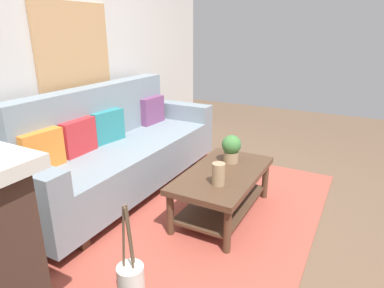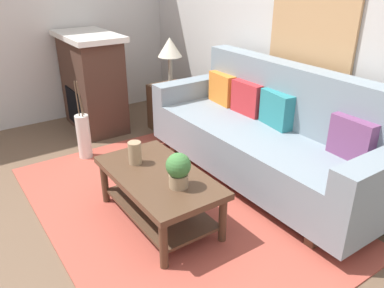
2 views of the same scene
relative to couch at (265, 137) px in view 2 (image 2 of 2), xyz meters
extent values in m
plane|color=brown|center=(-0.08, -1.45, -0.43)|extent=(9.25, 9.25, 0.00)
cube|color=silver|center=(-0.08, 0.54, 0.92)|extent=(5.25, 0.10, 2.70)
cube|color=silver|center=(-2.75, -0.98, 0.92)|extent=(0.10, 4.93, 2.70)
cube|color=#B24C3D|center=(-0.08, -0.95, -0.43)|extent=(2.90, 2.03, 0.01)
cube|color=gray|center=(0.00, -0.06, -0.11)|extent=(2.08, 0.84, 0.40)
cube|color=gray|center=(0.00, 0.26, 0.37)|extent=(2.08, 0.20, 0.56)
cube|color=gray|center=(-1.14, -0.06, -0.01)|extent=(0.20, 0.84, 0.60)
cube|color=gray|center=(1.14, -0.06, -0.01)|extent=(0.20, 0.84, 0.60)
cube|color=#513826|center=(-0.94, -0.06, -0.37)|extent=(0.08, 0.74, 0.12)
cube|color=#513826|center=(0.94, -0.06, -0.37)|extent=(0.08, 0.74, 0.12)
cube|color=orange|center=(-0.79, 0.12, 0.25)|extent=(0.37, 0.15, 0.32)
cube|color=red|center=(-0.39, 0.12, 0.25)|extent=(0.36, 0.12, 0.32)
cube|color=teal|center=(0.00, 0.12, 0.25)|extent=(0.37, 0.17, 0.32)
cube|color=#7A4270|center=(0.79, 0.12, 0.25)|extent=(0.37, 0.14, 0.32)
cube|color=#513826|center=(0.03, -1.15, -0.03)|extent=(1.10, 0.60, 0.05)
cube|color=#513826|center=(0.03, -1.15, -0.31)|extent=(0.98, 0.50, 0.02)
cylinder|color=#513826|center=(-0.46, -1.40, -0.24)|extent=(0.06, 0.06, 0.38)
cylinder|color=#513826|center=(0.52, -1.40, -0.24)|extent=(0.06, 0.06, 0.38)
cylinder|color=#513826|center=(-0.46, -0.90, -0.24)|extent=(0.06, 0.06, 0.38)
cylinder|color=#513826|center=(0.52, -0.90, -0.24)|extent=(0.06, 0.06, 0.38)
cylinder|color=tan|center=(-0.22, -1.21, 0.09)|extent=(0.11, 0.11, 0.18)
cylinder|color=tan|center=(0.28, -1.12, 0.05)|extent=(0.14, 0.14, 0.10)
sphere|color=#407B3B|center=(0.28, -1.12, 0.17)|extent=(0.18, 0.18, 0.18)
cube|color=#513826|center=(-1.54, -0.07, -0.15)|extent=(0.44, 0.44, 0.56)
cylinder|color=gray|center=(-1.54, -0.07, 0.14)|extent=(0.16, 0.16, 0.02)
cylinder|color=gray|center=(-1.54, -0.07, 0.30)|extent=(0.05, 0.05, 0.35)
cone|color=beige|center=(-1.54, -0.07, 0.59)|extent=(0.28, 0.28, 0.22)
cube|color=#472D23|center=(-2.15, -0.80, 0.12)|extent=(0.90, 0.50, 1.10)
cube|color=black|center=(-2.15, -1.06, -0.13)|extent=(0.52, 0.02, 0.44)
cube|color=silver|center=(-2.15, -0.80, 0.70)|extent=(1.02, 0.58, 0.06)
cylinder|color=white|center=(-1.38, -1.24, -0.19)|extent=(0.14, 0.14, 0.48)
cylinder|color=brown|center=(-1.36, -1.24, 0.23)|extent=(0.05, 0.02, 0.36)
cylinder|color=brown|center=(-1.39, -1.22, 0.23)|extent=(0.02, 0.04, 0.36)
cylinder|color=brown|center=(-1.39, -1.26, 0.23)|extent=(0.04, 0.01, 0.36)
cube|color=tan|center=(0.00, 0.47, 0.99)|extent=(0.92, 0.03, 0.88)
camera|label=1|loc=(-2.45, -2.17, 1.19)|focal=31.02mm
camera|label=2|loc=(2.30, -2.39, 1.45)|focal=36.06mm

